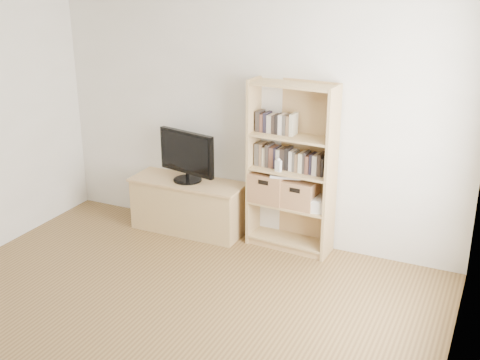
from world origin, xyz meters
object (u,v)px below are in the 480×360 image
Objects in this scene: baby_monitor at (278,166)px; laptop at (286,175)px; television at (187,156)px; basket_left at (270,186)px; basket_right at (300,193)px; tv_stand at (188,206)px; bookshelf at (291,168)px.

baby_monitor is 0.37× the size of laptop.
television reaches higher than basket_left.
basket_left is (0.92, 0.08, -0.23)m from television.
laptop is (-0.15, -0.00, 0.18)m from basket_right.
television is 6.22× the size of baby_monitor.
tv_stand is 1.23m from laptop.
bookshelf is at bearing 55.94° from baby_monitor.
basket_left is 1.09× the size of basket_right.
baby_monitor reaches higher than basket_left.
laptop is (-0.04, -0.01, -0.07)m from bookshelf.
bookshelf reaches higher than basket_right.
laptop is at bearing 67.09° from baby_monitor.
baby_monitor is 0.31× the size of basket_left.
basket_left reaches higher than tv_stand.
baby_monitor is (-0.10, -0.09, 0.04)m from bookshelf.
tv_stand is 0.58m from television.
bookshelf is at bearing 1.19° from basket_left.
television is (0.00, 0.00, 0.58)m from tv_stand.
bookshelf is 0.08m from laptop.
tv_stand is at bearing -170.88° from basket_left.
television is 1.29m from basket_right.
television reaches higher than baby_monitor.
basket_left is 1.20× the size of laptop.
basket_left is 0.25m from laptop.
bookshelf is 0.33m from basket_left.
tv_stand is 1.23m from baby_monitor.
laptop reaches higher than basket_left.
bookshelf reaches higher than tv_stand.
laptop is (0.06, 0.08, -0.11)m from baby_monitor.
baby_monitor is (1.05, -0.02, 0.63)m from tv_stand.
basket_right is (1.26, 0.06, 0.34)m from tv_stand.
baby_monitor is at bearing 11.82° from television.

